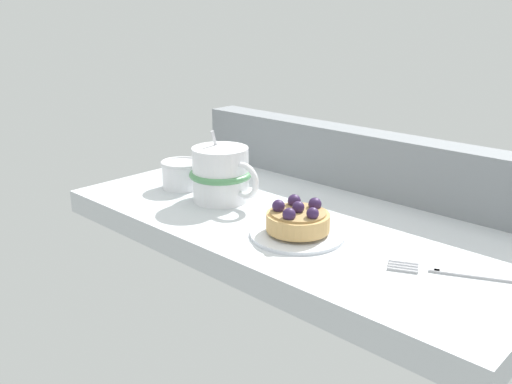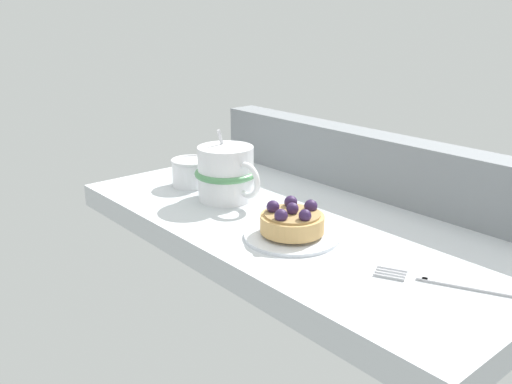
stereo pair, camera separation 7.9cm
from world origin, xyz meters
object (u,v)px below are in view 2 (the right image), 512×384
coffee_mug (227,173)px  sugar_bowl (191,171)px  dessert_plate (292,235)px  dessert_fork (453,283)px  raspberry_tart (292,220)px

coffee_mug → sugar_bowl: bearing=-179.0°
dessert_plate → coffee_mug: 18.69cm
dessert_plate → dessert_fork: dessert_plate is taller
dessert_fork → coffee_mug: bearing=-178.5°
coffee_mug → dessert_plate: bearing=-9.6°
dessert_plate → raspberry_tart: bearing=143.0°
coffee_mug → sugar_bowl: (-9.73, -0.17, -1.81)cm
raspberry_tart → coffee_mug: bearing=170.5°
coffee_mug → dessert_fork: coffee_mug is taller
dessert_plate → sugar_bowl: size_ratio=1.82×
coffee_mug → sugar_bowl: 9.90cm
dessert_plate → coffee_mug: (-18.03, 3.05, 3.85)cm
coffee_mug → dessert_fork: 39.39cm
coffee_mug → sugar_bowl: coffee_mug is taller
dessert_plate → coffee_mug: bearing=170.4°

